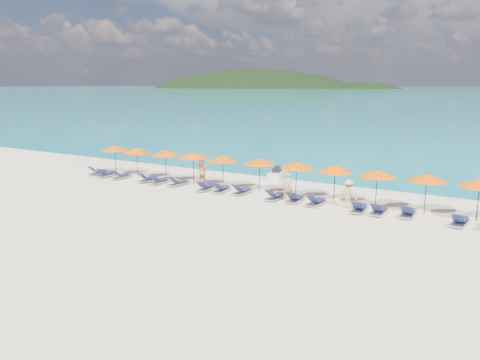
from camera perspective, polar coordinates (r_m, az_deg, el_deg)
The scene contains 34 objects.
ground at distance 26.04m, azimuth -3.35°, elevation -3.75°, with size 1400.00×1400.00×0.00m, color beige.
headland_main at distance 644.31m, azimuth 1.20°, elevation 7.76°, with size 374.00×242.00×126.50m.
headland_small at distance 604.99m, azimuth 14.76°, elevation 7.40°, with size 162.00×126.00×85.50m.
jetski at distance 34.61m, azimuth 4.60°, elevation 0.72°, with size 1.32×2.50×0.84m.
beachgoer_a at distance 28.09m, azimuth 5.87°, elevation -0.83°, with size 0.63×0.41×1.72m, color tan.
beachgoer_b at distance 32.25m, azimuth -4.68°, elevation 0.96°, with size 0.90×0.52×1.86m, color tan.
beachgoer_c at distance 26.91m, azimuth 13.07°, elevation -1.67°, with size 1.09×0.51×1.69m, color tan.
umbrella_0 at distance 37.63m, azimuth -15.02°, elevation 3.82°, with size 2.10×2.10×2.28m.
umbrella_1 at distance 35.78m, azimuth -12.48°, elevation 3.55°, with size 2.10×2.10×2.28m.
umbrella_2 at distance 34.23m, azimuth -9.08°, elevation 3.32°, with size 2.10×2.10×2.28m.
umbrella_3 at distance 32.76m, azimuth -5.72°, elevation 3.04°, with size 2.10×2.10×2.28m.
umbrella_4 at distance 31.29m, azimuth -2.10°, elevation 2.68°, with size 2.10×2.10×2.28m.
umbrella_5 at distance 30.07m, azimuth 2.39°, elevation 2.30°, with size 2.10×2.10×2.28m.
umbrella_6 at distance 28.93m, azimuth 6.89°, elevation 1.85°, with size 2.10×2.10×2.28m.
umbrella_7 at distance 28.05m, azimuth 11.52°, elevation 1.39°, with size 2.10×2.10×2.28m.
umbrella_8 at distance 27.16m, azimuth 16.40°, elevation 0.80°, with size 2.10×2.10×2.28m.
umbrella_9 at distance 26.83m, azimuth 21.84°, elevation 0.31°, with size 2.10×2.10×2.28m.
umbrella_10 at distance 26.45m, azimuth 27.21°, elevation -0.31°, with size 2.10×2.10×2.28m.
lounger_0 at distance 37.65m, azimuth -16.93°, elevation 0.97°, with size 0.75×1.74×0.66m.
lounger_1 at distance 36.57m, azimuth -15.97°, elevation 0.72°, with size 0.71×1.73×0.66m.
lounger_2 at distance 35.57m, azimuth -14.28°, elevation 0.51°, with size 0.63×1.70×0.66m.
lounger_3 at distance 34.05m, azimuth -11.18°, elevation 0.16°, with size 0.71×1.73×0.66m.
lounger_4 at distance 33.24m, azimuth -9.77°, elevation -0.07°, with size 0.64×1.71×0.66m.
lounger_5 at distance 32.42m, azimuth -7.58°, elevation -0.30°, with size 0.79×1.75×0.66m.
lounger_6 at distance 30.77m, azimuth -4.20°, elevation -0.88°, with size 0.76×1.75×0.66m.
lounger_7 at distance 30.25m, azimuth -2.28°, elevation -1.08°, with size 0.75×1.74×0.66m.
lounger_8 at distance 29.68m, azimuth 0.24°, elevation -1.32°, with size 0.71×1.73×0.66m.
lounger_9 at distance 28.36m, azimuth 4.34°, elevation -1.98°, with size 0.79×1.75×0.66m.
lounger_10 at distance 27.94m, azimuth 6.71°, elevation -2.24°, with size 0.68×1.72×0.66m.
lounger_11 at distance 27.36m, azimuth 9.25°, elevation -2.61°, with size 0.77×1.75×0.66m.
lounger_12 at distance 26.47m, azimuth 14.33°, elevation -3.31°, with size 0.73×1.74×0.66m.
lounger_13 at distance 26.27m, azimuth 16.57°, elevation -3.56°, with size 0.68×1.72×0.66m.
lounger_14 at distance 26.26m, azimuth 19.78°, elevation -3.77°, with size 0.67×1.72×0.66m.
lounger_15 at distance 25.68m, azimuth 25.22°, elevation -4.56°, with size 0.79×1.75×0.66m.
Camera 1 is at (14.00, -20.82, 6.96)m, focal length 35.00 mm.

